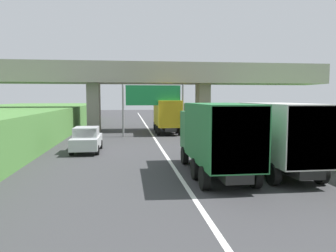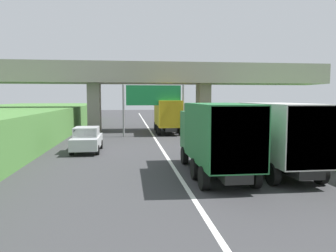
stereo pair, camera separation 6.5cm
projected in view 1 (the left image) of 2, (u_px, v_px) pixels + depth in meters
name	position (u px, v px, depth m)	size (l,w,h in m)	color
lane_centre_stripe	(155.00, 139.00, 28.60)	(0.20, 99.68, 0.01)	white
overpass_bridge	(149.00, 81.00, 35.48)	(40.00, 4.80, 7.48)	gray
overhead_highway_sign	(153.00, 98.00, 30.18)	(5.88, 0.18, 4.98)	slate
truck_green	(215.00, 135.00, 15.03)	(2.44, 7.30, 3.44)	black
truck_black	(274.00, 134.00, 15.69)	(2.44, 7.30, 3.44)	black
truck_yellow	(166.00, 115.00, 33.49)	(2.44, 7.30, 3.44)	black
car_red	(168.00, 113.00, 59.58)	(1.86, 4.10, 1.72)	red
car_silver	(87.00, 140.00, 21.72)	(1.86, 4.10, 1.72)	#B2B5B7
construction_barrel_2	(303.00, 160.00, 16.74)	(0.57, 0.57, 0.90)	orange
construction_barrel_3	(260.00, 145.00, 21.85)	(0.57, 0.57, 0.90)	orange
construction_barrel_4	(234.00, 136.00, 26.96)	(0.57, 0.57, 0.90)	orange
construction_barrel_5	(218.00, 130.00, 32.11)	(0.57, 0.57, 0.90)	orange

